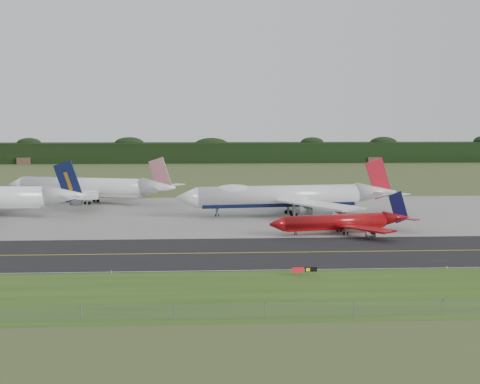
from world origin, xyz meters
The scene contains 15 objects.
ground centered at (0.00, 0.00, 0.00)m, with size 600.00×600.00×0.00m, color #3D4F24.
grass_verge centered at (0.00, -35.00, 0.01)m, with size 400.00×30.00×0.01m, color #274D16.
taxiway centered at (0.00, -4.00, 0.01)m, with size 400.00×32.00×0.02m, color black.
apron centered at (0.00, 51.00, 0.01)m, with size 400.00×78.00×0.01m, color gray.
taxiway_centreline centered at (0.00, -4.00, 0.03)m, with size 400.00×0.40×0.00m, color gold.
taxiway_edge_line centered at (0.00, -19.50, 0.03)m, with size 400.00×0.25×0.00m, color silver.
perimeter_fence centered at (0.00, -48.00, 1.10)m, with size 320.00×0.10×320.00m.
horizon_treeline centered at (0.00, 273.76, 5.47)m, with size 700.00×25.00×12.00m.
jet_ba_747 centered at (8.81, 46.60, 5.32)m, with size 62.15×51.10×15.62m.
jet_red_737 centered at (18.14, 17.45, 2.61)m, with size 34.76×27.90×9.44m.
jet_star_tail centered at (-49.04, 76.34, 4.97)m, with size 55.51×45.33×14.91m.
taxiway_sign centered at (3.03, -23.99, 1.02)m, with size 4.31×0.69×1.44m.
edge_marker_left centered at (-29.77, -20.50, 0.25)m, with size 0.16×0.16×0.50m, color yellow.
edge_marker_center centered at (5.39, -20.50, 0.25)m, with size 0.16×0.16×0.50m, color yellow.
edge_marker_right centered at (28.87, -20.50, 0.25)m, with size 0.16×0.16×0.50m, color yellow.
Camera 1 is at (-14.09, -133.72, 26.33)m, focal length 50.00 mm.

